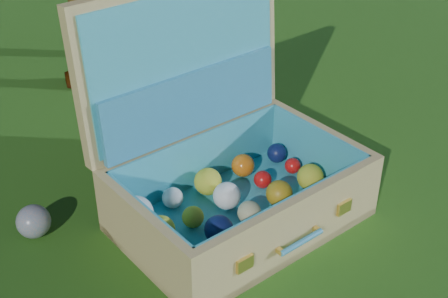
# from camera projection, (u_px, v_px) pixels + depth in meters

# --- Properties ---
(ground) EXTENTS (60.00, 60.00, 0.00)m
(ground) POSITION_uv_depth(u_px,v_px,m) (193.00, 191.00, 1.61)
(ground) COLOR #215114
(ground) RESTS_ON ground
(stray_ball) EXTENTS (0.08, 0.08, 0.08)m
(stray_ball) POSITION_uv_depth(u_px,v_px,m) (34.00, 221.00, 1.44)
(stray_ball) COLOR teal
(stray_ball) RESTS_ON ground
(suitcase) EXTENTS (0.61, 0.50, 0.54)m
(suitcase) POSITION_uv_depth(u_px,v_px,m) (220.00, 157.00, 1.47)
(suitcase) COLOR tan
(suitcase) RESTS_ON ground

